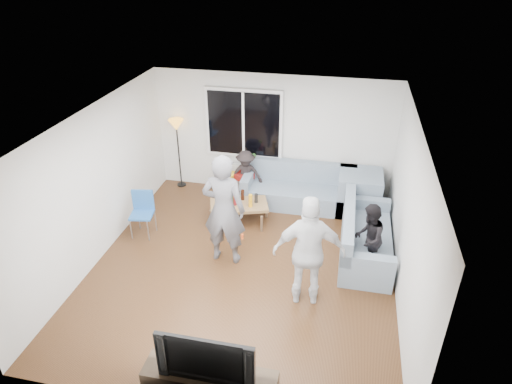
% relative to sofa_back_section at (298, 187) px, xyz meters
% --- Properties ---
extents(floor, '(5.00, 5.50, 0.04)m').
position_rel_sofa_back_section_xyz_m(floor, '(-0.64, -2.27, -0.45)').
color(floor, '#56351C').
rests_on(floor, ground).
extents(ceiling, '(5.00, 5.50, 0.04)m').
position_rel_sofa_back_section_xyz_m(ceiling, '(-0.64, -2.27, 2.20)').
color(ceiling, white).
rests_on(ceiling, ground).
extents(wall_back, '(5.00, 0.04, 2.60)m').
position_rel_sofa_back_section_xyz_m(wall_back, '(-0.64, 0.50, 0.88)').
color(wall_back, silver).
rests_on(wall_back, ground).
extents(wall_front, '(5.00, 0.04, 2.60)m').
position_rel_sofa_back_section_xyz_m(wall_front, '(-0.64, -5.04, 0.88)').
color(wall_front, silver).
rests_on(wall_front, ground).
extents(wall_left, '(0.04, 5.50, 2.60)m').
position_rel_sofa_back_section_xyz_m(wall_left, '(-3.16, -2.27, 0.88)').
color(wall_left, silver).
rests_on(wall_left, ground).
extents(wall_right, '(0.04, 5.50, 2.60)m').
position_rel_sofa_back_section_xyz_m(wall_right, '(1.88, -2.27, 0.88)').
color(wall_right, silver).
rests_on(wall_right, ground).
extents(window_frame, '(1.62, 0.06, 1.47)m').
position_rel_sofa_back_section_xyz_m(window_frame, '(-1.24, 0.42, 1.12)').
color(window_frame, white).
rests_on(window_frame, wall_back).
extents(window_glass, '(1.50, 0.02, 1.35)m').
position_rel_sofa_back_section_xyz_m(window_glass, '(-1.24, 0.38, 1.12)').
color(window_glass, black).
rests_on(window_glass, window_frame).
extents(window_mullion, '(0.05, 0.03, 1.35)m').
position_rel_sofa_back_section_xyz_m(window_mullion, '(-1.24, 0.37, 1.12)').
color(window_mullion, white).
rests_on(window_mullion, window_frame).
extents(radiator, '(1.30, 0.12, 0.62)m').
position_rel_sofa_back_section_xyz_m(radiator, '(-1.24, 0.38, -0.11)').
color(radiator, silver).
rests_on(radiator, floor).
extents(potted_plant, '(0.22, 0.19, 0.33)m').
position_rel_sofa_back_section_xyz_m(potted_plant, '(-1.05, 0.35, 0.36)').
color(potted_plant, '#37712D').
rests_on(potted_plant, radiator).
extents(vase, '(0.15, 0.15, 0.15)m').
position_rel_sofa_back_section_xyz_m(vase, '(-1.63, 0.35, 0.27)').
color(vase, silver).
rests_on(vase, radiator).
extents(sofa_back_section, '(2.30, 0.85, 0.85)m').
position_rel_sofa_back_section_xyz_m(sofa_back_section, '(0.00, 0.00, 0.00)').
color(sofa_back_section, slate).
rests_on(sofa_back_section, floor).
extents(sofa_right_section, '(2.00, 0.85, 0.85)m').
position_rel_sofa_back_section_xyz_m(sofa_right_section, '(1.38, -1.46, 0.00)').
color(sofa_right_section, slate).
rests_on(sofa_right_section, floor).
extents(sofa_corner, '(0.85, 0.85, 0.85)m').
position_rel_sofa_back_section_xyz_m(sofa_corner, '(1.23, 0.00, 0.00)').
color(sofa_corner, slate).
rests_on(sofa_corner, floor).
extents(cushion_yellow, '(0.41, 0.36, 0.14)m').
position_rel_sofa_back_section_xyz_m(cushion_yellow, '(-1.56, -0.02, 0.09)').
color(cushion_yellow, gold).
rests_on(cushion_yellow, sofa_back_section).
extents(cushion_red, '(0.45, 0.42, 0.13)m').
position_rel_sofa_back_section_xyz_m(cushion_red, '(-1.17, 0.06, 0.09)').
color(cushion_red, maroon).
rests_on(cushion_red, sofa_back_section).
extents(coffee_table, '(1.23, 0.91, 0.40)m').
position_rel_sofa_back_section_xyz_m(coffee_table, '(-1.05, -0.89, -0.22)').
color(coffee_table, '#926946').
rests_on(coffee_table, floor).
extents(pitcher, '(0.17, 0.17, 0.17)m').
position_rel_sofa_back_section_xyz_m(pitcher, '(-1.14, -0.89, 0.06)').
color(pitcher, maroon).
rests_on(pitcher, coffee_table).
extents(side_chair, '(0.46, 0.46, 0.86)m').
position_rel_sofa_back_section_xyz_m(side_chair, '(-2.69, -1.70, 0.01)').
color(side_chair, '#265FA8').
rests_on(side_chair, floor).
extents(floor_lamp, '(0.32, 0.32, 1.56)m').
position_rel_sofa_back_section_xyz_m(floor_lamp, '(-2.69, 0.30, 0.36)').
color(floor_lamp, orange).
rests_on(floor_lamp, floor).
extents(player_left, '(0.73, 0.49, 1.98)m').
position_rel_sofa_back_section_xyz_m(player_left, '(-0.99, -2.09, 0.57)').
color(player_left, '#54545A').
rests_on(player_left, floor).
extents(player_right, '(1.11, 0.57, 1.81)m').
position_rel_sofa_back_section_xyz_m(player_right, '(0.49, -2.82, 0.48)').
color(player_right, silver).
rests_on(player_right, floor).
extents(spectator_right, '(0.55, 0.66, 1.22)m').
position_rel_sofa_back_section_xyz_m(spectator_right, '(1.38, -1.86, 0.19)').
color(spectator_right, black).
rests_on(spectator_right, floor).
extents(spectator_back, '(0.79, 0.56, 1.11)m').
position_rel_sofa_back_section_xyz_m(spectator_back, '(-1.13, 0.03, 0.13)').
color(spectator_back, black).
rests_on(spectator_back, floor).
extents(television, '(1.14, 0.15, 0.66)m').
position_rel_sofa_back_section_xyz_m(television, '(-0.44, -4.77, 0.34)').
color(television, black).
rests_on(television, tv_console).
extents(bottle_a, '(0.07, 0.07, 0.24)m').
position_rel_sofa_back_section_xyz_m(bottle_a, '(-1.31, -0.77, 0.10)').
color(bottle_a, '#DF4B0D').
rests_on(bottle_a, coffee_table).
extents(bottle_b, '(0.08, 0.08, 0.22)m').
position_rel_sofa_back_section_xyz_m(bottle_b, '(-1.16, -1.01, 0.09)').
color(bottle_b, '#48A01D').
rests_on(bottle_b, coffee_table).
extents(bottle_c, '(0.07, 0.07, 0.21)m').
position_rel_sofa_back_section_xyz_m(bottle_c, '(-1.01, -0.72, 0.08)').
color(bottle_c, black).
rests_on(bottle_c, coffee_table).
extents(bottle_d, '(0.07, 0.07, 0.26)m').
position_rel_sofa_back_section_xyz_m(bottle_d, '(-0.81, -0.94, 0.11)').
color(bottle_d, '#FCAE16').
rests_on(bottle_d, coffee_table).
extents(bottle_e, '(0.07, 0.07, 0.19)m').
position_rel_sofa_back_section_xyz_m(bottle_e, '(-0.73, -0.76, 0.07)').
color(bottle_e, black).
rests_on(bottle_e, coffee_table).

